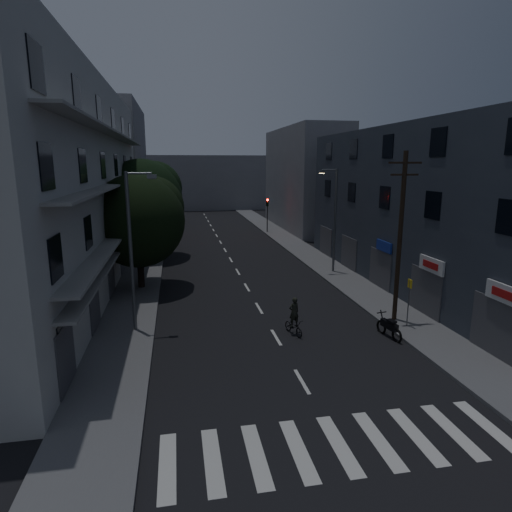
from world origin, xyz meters
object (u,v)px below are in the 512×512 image
object	(u,v)px
cyclist	(294,322)
bus_stop_sign	(409,294)
utility_pole	(400,234)
motorcycle	(389,328)

from	to	relation	value
cyclist	bus_stop_sign	bearing A→B (deg)	-20.83
bus_stop_sign	cyclist	size ratio (longest dim) A/B	1.29
bus_stop_sign	cyclist	distance (m)	6.20
utility_pole	bus_stop_sign	xyz separation A→B (m)	(0.15, -1.07, -2.98)
utility_pole	motorcycle	world-z (taller)	utility_pole
bus_stop_sign	cyclist	world-z (taller)	bus_stop_sign
bus_stop_sign	motorcycle	xyz separation A→B (m)	(-1.48, -0.89, -1.39)
utility_pole	motorcycle	xyz separation A→B (m)	(-1.34, -1.96, -4.37)
bus_stop_sign	motorcycle	bearing A→B (deg)	-149.08
motorcycle	utility_pole	bearing A→B (deg)	45.87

